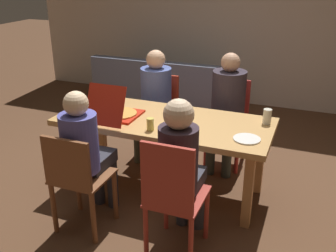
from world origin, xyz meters
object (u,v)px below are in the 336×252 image
person_2 (85,148)px  drinking_glass_2 (267,116)px  person_0 (154,95)px  dining_table (164,127)px  person_3 (227,102)px  chair_0 (159,110)px  plate_0 (247,139)px  chair_2 (77,179)px  drinking_glass_0 (150,124)px  drinking_glass_1 (79,102)px  chair_1 (173,195)px  person_1 (181,163)px  pizza_box_0 (117,112)px  couch (161,91)px  chair_3 (229,119)px  plate_1 (174,127)px

person_2 → drinking_glass_2: person_2 is taller
person_0 → person_2: person_0 is taller
dining_table → person_3: (0.42, 0.73, 0.07)m
dining_table → chair_0: (-0.40, 0.84, -0.16)m
plate_0 → drinking_glass_2: bearing=76.5°
chair_0 → chair_2: 1.70m
drinking_glass_0 → person_0: bearing=111.7°
plate_0 → drinking_glass_1: bearing=174.4°
chair_1 → plate_0: bearing=61.7°
person_1 → pizza_box_0: 1.03m
chair_2 → drinking_glass_0: bearing=56.0°
person_2 → couch: 2.97m
pizza_box_0 → drinking_glass_2: pizza_box_0 is taller
chair_0 → person_3: bearing=-7.7°
person_1 → person_3: 1.44m
chair_3 → person_3: person_3 is taller
chair_0 → person_1: size_ratio=0.72×
person_2 → drinking_glass_0: person_2 is taller
chair_3 → pizza_box_0: size_ratio=1.80×
chair_0 → dining_table: bearing=-64.3°
person_2 → chair_3: (0.83, 1.57, -0.20)m
plate_0 → couch: bearing=126.4°
person_1 → plate_0: (0.38, 0.54, 0.03)m
person_0 → chair_2: size_ratio=1.37×
plate_1 → drinking_glass_0: drinking_glass_0 is taller
person_1 → plate_0: person_1 is taller
plate_0 → drinking_glass_0: size_ratio=2.04×
dining_table → chair_3: bearing=63.8°
chair_0 → person_1: person_1 is taller
person_0 → couch: 1.64m
chair_3 → plate_1: bearing=-104.6°
chair_2 → person_2: 0.26m
chair_2 → plate_1: size_ratio=3.51×
chair_0 → person_0: bearing=-90.0°
chair_0 → chair_1: chair_1 is taller
chair_0 → person_0: person_0 is taller
chair_0 → plate_1: (0.56, -0.99, 0.25)m
chair_2 → couch: (-0.53, 3.05, -0.22)m
person_3 → drinking_glass_2: bearing=-45.5°
person_3 → couch: (-1.36, 1.46, -0.46)m
person_2 → plate_0: bearing=23.9°
pizza_box_0 → chair_3: bearing=49.4°
pizza_box_0 → chair_0: bearing=88.7°
person_3 → person_1: bearing=-90.0°
chair_0 → plate_1: chair_0 is taller
chair_1 → drinking_glass_1: chair_1 is taller
chair_2 → person_3: (0.83, 1.59, 0.24)m
person_3 → dining_table: bearing=-120.3°
chair_2 → person_2: size_ratio=0.74×
person_1 → couch: size_ratio=0.64×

